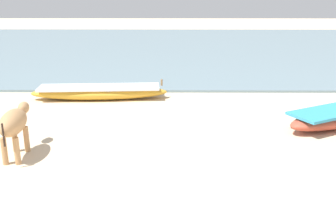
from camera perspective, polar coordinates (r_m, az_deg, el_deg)
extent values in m
plane|color=beige|center=(6.74, -2.83, -12.97)|extent=(80.00, 80.00, 0.00)
cube|color=slate|center=(23.30, -0.45, 9.07)|extent=(60.00, 20.00, 0.08)
ellipsoid|color=gold|center=(12.85, -9.67, 2.71)|extent=(4.30, 1.11, 0.41)
cube|color=white|center=(12.81, -9.71, 3.47)|extent=(3.79, 1.06, 0.07)
cube|color=olive|center=(12.79, -8.28, 3.23)|extent=(0.17, 0.72, 0.04)
cylinder|color=olive|center=(12.70, -0.91, 4.21)|extent=(0.06, 0.06, 0.20)
ellipsoid|color=tan|center=(8.72, -21.07, -1.38)|extent=(0.51, 1.15, 0.49)
ellipsoid|color=tan|center=(9.37, -19.76, 0.55)|extent=(0.24, 0.38, 0.27)
sphere|color=#2D2119|center=(9.53, -19.46, 0.66)|extent=(0.11, 0.11, 0.10)
cylinder|color=tan|center=(9.21, -20.86, -3.63)|extent=(0.11, 0.11, 0.56)
cylinder|color=tan|center=(9.13, -19.39, -3.63)|extent=(0.11, 0.11, 0.56)
cylinder|color=tan|center=(8.63, -22.15, -5.17)|extent=(0.11, 0.11, 0.56)
cylinder|color=tan|center=(8.55, -20.60, -5.19)|extent=(0.11, 0.11, 0.56)
cylinder|color=#2D2119|center=(8.21, -22.28, -3.05)|extent=(0.04, 0.04, 0.46)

